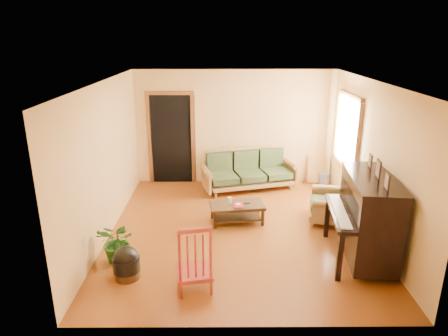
{
  "coord_description": "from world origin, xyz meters",
  "views": [
    {
      "loc": [
        -0.28,
        -6.41,
        3.31
      ],
      "look_at": [
        -0.25,
        0.2,
        1.1
      ],
      "focal_mm": 32.0,
      "sensor_mm": 36.0,
      "label": 1
    }
  ],
  "objects_px": {
    "armchair": "(329,200)",
    "piano": "(368,219)",
    "sofa": "(249,170)",
    "red_chair": "(194,256)",
    "ceramic_crock": "(324,179)",
    "footstool": "(127,266)",
    "coffee_table": "(237,213)",
    "potted_plant": "(118,242)"
  },
  "relations": [
    {
      "from": "armchair",
      "to": "piano",
      "type": "xyz_separation_m",
      "value": [
        0.23,
        -1.33,
        0.26
      ]
    },
    {
      "from": "ceramic_crock",
      "to": "potted_plant",
      "type": "xyz_separation_m",
      "value": [
        -3.93,
        -3.28,
        0.19
      ]
    },
    {
      "from": "red_chair",
      "to": "ceramic_crock",
      "type": "distance_m",
      "value": 4.84
    },
    {
      "from": "coffee_table",
      "to": "armchair",
      "type": "height_order",
      "value": "armchair"
    },
    {
      "from": "piano",
      "to": "red_chair",
      "type": "height_order",
      "value": "piano"
    },
    {
      "from": "sofa",
      "to": "red_chair",
      "type": "distance_m",
      "value": 3.85
    },
    {
      "from": "sofa",
      "to": "footstool",
      "type": "bearing_deg",
      "value": -134.62
    },
    {
      "from": "red_chair",
      "to": "ceramic_crock",
      "type": "xyz_separation_m",
      "value": [
        2.74,
        3.97,
        -0.37
      ]
    },
    {
      "from": "armchair",
      "to": "ceramic_crock",
      "type": "distance_m",
      "value": 1.94
    },
    {
      "from": "coffee_table",
      "to": "red_chair",
      "type": "relative_size",
      "value": 0.98
    },
    {
      "from": "sofa",
      "to": "footstool",
      "type": "height_order",
      "value": "sofa"
    },
    {
      "from": "piano",
      "to": "red_chair",
      "type": "xyz_separation_m",
      "value": [
        -2.59,
        -0.76,
        -0.17
      ]
    },
    {
      "from": "coffee_table",
      "to": "ceramic_crock",
      "type": "distance_m",
      "value": 2.84
    },
    {
      "from": "red_chair",
      "to": "potted_plant",
      "type": "height_order",
      "value": "red_chair"
    },
    {
      "from": "sofa",
      "to": "coffee_table",
      "type": "bearing_deg",
      "value": -116.36
    },
    {
      "from": "coffee_table",
      "to": "red_chair",
      "type": "bearing_deg",
      "value": -107.81
    },
    {
      "from": "piano",
      "to": "coffee_table",
      "type": "bearing_deg",
      "value": 152.92
    },
    {
      "from": "footstool",
      "to": "red_chair",
      "type": "relative_size",
      "value": 0.38
    },
    {
      "from": "armchair",
      "to": "red_chair",
      "type": "xyz_separation_m",
      "value": [
        -2.36,
        -2.09,
        0.08
      ]
    },
    {
      "from": "sofa",
      "to": "piano",
      "type": "relative_size",
      "value": 1.36
    },
    {
      "from": "coffee_table",
      "to": "armchair",
      "type": "relative_size",
      "value": 1.18
    },
    {
      "from": "sofa",
      "to": "potted_plant",
      "type": "distance_m",
      "value": 3.74
    },
    {
      "from": "sofa",
      "to": "potted_plant",
      "type": "height_order",
      "value": "sofa"
    },
    {
      "from": "red_chair",
      "to": "sofa",
      "type": "bearing_deg",
      "value": 63.86
    },
    {
      "from": "coffee_table",
      "to": "ceramic_crock",
      "type": "height_order",
      "value": "coffee_table"
    },
    {
      "from": "coffee_table",
      "to": "armchair",
      "type": "xyz_separation_m",
      "value": [
        1.71,
        0.04,
        0.24
      ]
    },
    {
      "from": "piano",
      "to": "red_chair",
      "type": "bearing_deg",
      "value": -157.16
    },
    {
      "from": "ceramic_crock",
      "to": "red_chair",
      "type": "bearing_deg",
      "value": -124.59
    },
    {
      "from": "footstool",
      "to": "ceramic_crock",
      "type": "distance_m",
      "value": 5.26
    },
    {
      "from": "armchair",
      "to": "red_chair",
      "type": "distance_m",
      "value": 3.16
    },
    {
      "from": "ceramic_crock",
      "to": "potted_plant",
      "type": "distance_m",
      "value": 5.13
    },
    {
      "from": "sofa",
      "to": "footstool",
      "type": "relative_size",
      "value": 5.38
    },
    {
      "from": "piano",
      "to": "ceramic_crock",
      "type": "distance_m",
      "value": 3.26
    },
    {
      "from": "sofa",
      "to": "armchair",
      "type": "bearing_deg",
      "value": -64.9
    },
    {
      "from": "piano",
      "to": "ceramic_crock",
      "type": "relative_size",
      "value": 5.62
    },
    {
      "from": "ceramic_crock",
      "to": "potted_plant",
      "type": "bearing_deg",
      "value": -140.15
    },
    {
      "from": "footstool",
      "to": "potted_plant",
      "type": "relative_size",
      "value": 0.58
    },
    {
      "from": "red_chair",
      "to": "potted_plant",
      "type": "bearing_deg",
      "value": 138.76
    },
    {
      "from": "sofa",
      "to": "ceramic_crock",
      "type": "distance_m",
      "value": 1.79
    },
    {
      "from": "footstool",
      "to": "red_chair",
      "type": "xyz_separation_m",
      "value": [
        0.98,
        -0.25,
        0.32
      ]
    },
    {
      "from": "armchair",
      "to": "red_chair",
      "type": "bearing_deg",
      "value": -126.76
    },
    {
      "from": "armchair",
      "to": "potted_plant",
      "type": "bearing_deg",
      "value": -146.77
    }
  ]
}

